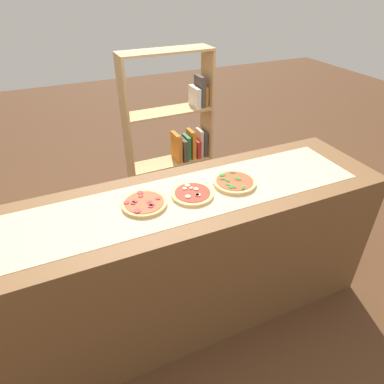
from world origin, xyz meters
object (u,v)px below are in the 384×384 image
Objects in this scene: pizza_mushroom_1 at (192,194)px; pizza_spinach_2 at (234,182)px; pizza_pepperoni_0 at (144,204)px; bookshelf at (179,143)px.

pizza_spinach_2 reaches higher than pizza_mushroom_1.
pizza_spinach_2 reaches higher than pizza_pepperoni_0.
pizza_spinach_2 is (0.27, 0.01, 0.00)m from pizza_mushroom_1.
bookshelf is at bearing 60.34° from pizza_pepperoni_0.
pizza_spinach_2 is 0.17× the size of bookshelf.
pizza_pepperoni_0 is 0.97× the size of pizza_spinach_2.
bookshelf is (0.13, 1.19, -0.29)m from pizza_spinach_2.
pizza_pepperoni_0 is 1.38m from bookshelf.
pizza_mushroom_1 is 0.27m from pizza_spinach_2.
pizza_pepperoni_0 is 0.54m from pizza_spinach_2.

